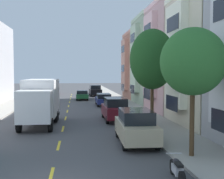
{
  "coord_description": "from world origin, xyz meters",
  "views": [
    {
      "loc": [
        1.03,
        -9.61,
        4.04
      ],
      "look_at": [
        5.11,
        24.75,
        2.13
      ],
      "focal_mm": 47.57,
      "sensor_mm": 36.0,
      "label": 1
    }
  ],
  "objects_px": {
    "parked_suv_champagne": "(136,126)",
    "parked_suv_red": "(48,89)",
    "moving_forest_sedan": "(82,95)",
    "parked_hatchback_orange": "(39,96)",
    "parked_motorcycle": "(177,170)",
    "street_tree_nearest": "(193,62)",
    "parked_suv_black": "(95,90)",
    "street_tree_second": "(152,59)",
    "delivery_box_truck": "(40,100)",
    "parked_wagon_navy": "(104,99)",
    "parked_suv_burgundy": "(115,109)",
    "parked_wagon_white": "(94,90)"
  },
  "relations": [
    {
      "from": "parked_suv_champagne",
      "to": "parked_suv_red",
      "type": "xyz_separation_m",
      "value": [
        -8.87,
        41.73,
        0.0
      ]
    },
    {
      "from": "parked_suv_champagne",
      "to": "moving_forest_sedan",
      "type": "xyz_separation_m",
      "value": [
        -2.59,
        28.49,
        -0.24
      ]
    },
    {
      "from": "parked_hatchback_orange",
      "to": "parked_motorcycle",
      "type": "relative_size",
      "value": 1.97
    },
    {
      "from": "street_tree_nearest",
      "to": "parked_suv_black",
      "type": "xyz_separation_m",
      "value": [
        -2.16,
        39.03,
        -3.58
      ]
    },
    {
      "from": "parked_suv_red",
      "to": "street_tree_nearest",
      "type": "bearing_deg",
      "value": -76.43
    },
    {
      "from": "street_tree_second",
      "to": "parked_suv_black",
      "type": "height_order",
      "value": "street_tree_second"
    },
    {
      "from": "parked_suv_red",
      "to": "parked_hatchback_orange",
      "type": "bearing_deg",
      "value": -89.54
    },
    {
      "from": "delivery_box_truck",
      "to": "moving_forest_sedan",
      "type": "bearing_deg",
      "value": 80.58
    },
    {
      "from": "parked_wagon_navy",
      "to": "delivery_box_truck",
      "type": "bearing_deg",
      "value": -114.69
    },
    {
      "from": "parked_hatchback_orange",
      "to": "moving_forest_sedan",
      "type": "height_order",
      "value": "parked_hatchback_orange"
    },
    {
      "from": "parked_motorcycle",
      "to": "delivery_box_truck",
      "type": "bearing_deg",
      "value": 116.92
    },
    {
      "from": "parked_wagon_navy",
      "to": "moving_forest_sedan",
      "type": "distance_m",
      "value": 8.72
    },
    {
      "from": "parked_suv_red",
      "to": "parked_suv_burgundy",
      "type": "relative_size",
      "value": 1.01
    },
    {
      "from": "parked_wagon_navy",
      "to": "parked_suv_champagne",
      "type": "relative_size",
      "value": 0.97
    },
    {
      "from": "parked_wagon_white",
      "to": "street_tree_second",
      "type": "bearing_deg",
      "value": -86.84
    },
    {
      "from": "street_tree_nearest",
      "to": "parked_suv_red",
      "type": "bearing_deg",
      "value": 103.57
    },
    {
      "from": "street_tree_second",
      "to": "moving_forest_sedan",
      "type": "relative_size",
      "value": 1.57
    },
    {
      "from": "parked_suv_red",
      "to": "parked_suv_burgundy",
      "type": "height_order",
      "value": "same"
    },
    {
      "from": "parked_suv_black",
      "to": "parked_hatchback_orange",
      "type": "bearing_deg",
      "value": -134.47
    },
    {
      "from": "parked_hatchback_orange",
      "to": "parked_wagon_navy",
      "type": "xyz_separation_m",
      "value": [
        8.69,
        -6.79,
        0.05
      ]
    },
    {
      "from": "delivery_box_truck",
      "to": "parked_suv_burgundy",
      "type": "bearing_deg",
      "value": 14.45
    },
    {
      "from": "parked_suv_burgundy",
      "to": "parked_wagon_navy",
      "type": "bearing_deg",
      "value": 89.8
    },
    {
      "from": "parked_suv_black",
      "to": "parked_wagon_white",
      "type": "distance_m",
      "value": 6.1
    },
    {
      "from": "parked_suv_burgundy",
      "to": "delivery_box_truck",
      "type": "bearing_deg",
      "value": -165.55
    },
    {
      "from": "parked_hatchback_orange",
      "to": "parked_wagon_white",
      "type": "height_order",
      "value": "same"
    },
    {
      "from": "street_tree_nearest",
      "to": "street_tree_second",
      "type": "relative_size",
      "value": 0.85
    },
    {
      "from": "parked_wagon_white",
      "to": "parked_suv_champagne",
      "type": "bearing_deg",
      "value": -89.9
    },
    {
      "from": "moving_forest_sedan",
      "to": "parked_wagon_white",
      "type": "bearing_deg",
      "value": 79.26
    },
    {
      "from": "parked_suv_black",
      "to": "parked_suv_champagne",
      "type": "relative_size",
      "value": 1.0
    },
    {
      "from": "street_tree_second",
      "to": "parked_suv_black",
      "type": "distance_m",
      "value": 31.88
    },
    {
      "from": "parked_suv_black",
      "to": "moving_forest_sedan",
      "type": "height_order",
      "value": "parked_suv_black"
    },
    {
      "from": "parked_wagon_white",
      "to": "moving_forest_sedan",
      "type": "bearing_deg",
      "value": -100.74
    },
    {
      "from": "parked_suv_burgundy",
      "to": "moving_forest_sedan",
      "type": "distance_m",
      "value": 20.25
    },
    {
      "from": "parked_hatchback_orange",
      "to": "parked_wagon_white",
      "type": "distance_m",
      "value": 17.2
    },
    {
      "from": "parked_wagon_navy",
      "to": "parked_wagon_white",
      "type": "relative_size",
      "value": 1.0
    },
    {
      "from": "parked_wagon_navy",
      "to": "parked_suv_red",
      "type": "height_order",
      "value": "parked_suv_red"
    },
    {
      "from": "parked_suv_black",
      "to": "parked_wagon_navy",
      "type": "relative_size",
      "value": 1.03
    },
    {
      "from": "delivery_box_truck",
      "to": "moving_forest_sedan",
      "type": "relative_size",
      "value": 1.58
    },
    {
      "from": "street_tree_nearest",
      "to": "delivery_box_truck",
      "type": "distance_m",
      "value": 13.31
    },
    {
      "from": "parked_suv_champagne",
      "to": "delivery_box_truck",
      "type": "bearing_deg",
      "value": 132.2
    },
    {
      "from": "parked_suv_champagne",
      "to": "parked_hatchback_orange",
      "type": "bearing_deg",
      "value": 108.0
    },
    {
      "from": "street_tree_second",
      "to": "parked_motorcycle",
      "type": "xyz_separation_m",
      "value": [
        -1.65,
        -10.2,
        -4.61
      ]
    },
    {
      "from": "parked_wagon_navy",
      "to": "parked_wagon_white",
      "type": "bearing_deg",
      "value": 90.02
    },
    {
      "from": "delivery_box_truck",
      "to": "parked_wagon_navy",
      "type": "bearing_deg",
      "value": 65.31
    },
    {
      "from": "parked_hatchback_orange",
      "to": "parked_motorcycle",
      "type": "bearing_deg",
      "value": -74.56
    },
    {
      "from": "parked_hatchback_orange",
      "to": "street_tree_nearest",
      "type": "bearing_deg",
      "value": -70.43
    },
    {
      "from": "parked_suv_champagne",
      "to": "parked_wagon_white",
      "type": "height_order",
      "value": "parked_suv_champagne"
    },
    {
      "from": "delivery_box_truck",
      "to": "parked_wagon_white",
      "type": "relative_size",
      "value": 1.51
    },
    {
      "from": "street_tree_nearest",
      "to": "parked_suv_burgundy",
      "type": "distance_m",
      "value": 12.45
    },
    {
      "from": "parked_motorcycle",
      "to": "parked_suv_red",
      "type": "bearing_deg",
      "value": 100.93
    }
  ]
}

